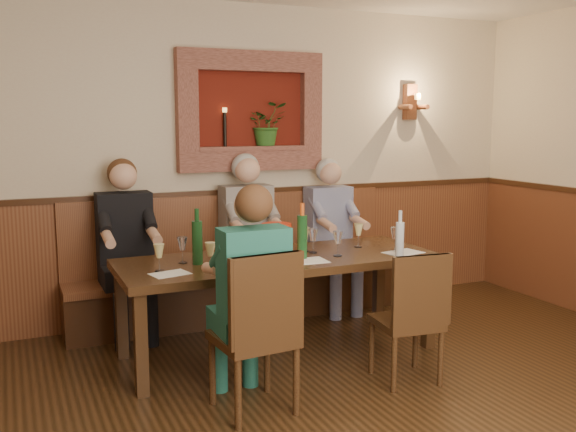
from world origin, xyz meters
The scene contains 31 objects.
room_shell centered at (0.00, 0.00, 1.89)m, with size 6.04×6.04×2.82m.
wainscoting centered at (0.00, 0.00, 0.59)m, with size 6.02×6.02×1.15m.
wall_niche centered at (0.24, 2.94, 1.81)m, with size 1.36×0.30×1.06m.
wall_sconce centered at (1.90, 2.93, 1.94)m, with size 0.25×0.20×0.35m.
dining_table centered at (0.00, 1.85, 0.68)m, with size 2.40×0.90×0.75m.
bench centered at (0.00, 2.79, 0.33)m, with size 3.00×0.45×1.11m.
chair_near_left centered at (-0.53, 0.98, 0.30)m, with size 0.49×0.49×1.02m.
chair_near_right centered at (0.59, 1.00, 0.26)m, with size 0.44×0.44×0.91m.
person_bench_left centered at (-0.98, 2.69, 0.61)m, with size 0.44×0.54×1.47m.
person_bench_mid centered at (0.08, 2.69, 0.62)m, with size 0.45×0.55×1.48m.
person_bench_right centered at (0.90, 2.69, 0.59)m, with size 0.42×0.51×1.42m.
person_chair_front centered at (-0.53, 1.07, 0.58)m, with size 0.41×0.50×1.40m.
spittoon_bucket centered at (-0.02, 1.84, 0.88)m, with size 0.23×0.23×0.26m, color red.
wine_bottle_green_a centered at (0.14, 1.73, 0.92)m, with size 0.10×0.10×0.42m.
wine_bottle_green_b centered at (-0.62, 1.87, 0.92)m, with size 0.08×0.08×0.40m.
water_bottle centered at (0.84, 1.49, 0.89)m, with size 0.08×0.08×0.35m.
tasting_sheet_a centered at (-0.88, 1.65, 0.75)m, with size 0.25×0.18×0.00m, color white.
tasting_sheet_b centered at (0.13, 1.63, 0.75)m, with size 0.31×0.22×0.00m, color white.
tasting_sheet_c centered at (0.95, 1.60, 0.75)m, with size 0.29×0.20×0.00m, color white.
tasting_sheet_d centered at (-0.36, 1.57, 0.75)m, with size 0.26×0.19×0.00m, color white.
wine_glass_0 centered at (-0.93, 1.75, 0.85)m, with size 0.08×0.08×0.19m, color #D9CC81, non-canonical shape.
wine_glass_1 centered at (-0.71, 1.94, 0.85)m, with size 0.08×0.08×0.19m, color white, non-canonical shape.
wine_glass_2 centered at (-0.59, 1.66, 0.85)m, with size 0.08×0.08×0.19m, color #D9CC81, non-canonical shape.
wine_glass_3 centered at (-0.24, 1.89, 0.85)m, with size 0.08×0.08×0.19m, color white, non-canonical shape.
wine_glass_4 centered at (-0.12, 1.68, 0.85)m, with size 0.08×0.08×0.19m, color #D9CC81, non-canonical shape.
wine_glass_5 centered at (0.27, 1.95, 0.85)m, with size 0.08×0.08×0.19m, color #D9CC81, non-canonical shape.
wine_glass_6 centered at (0.42, 1.70, 0.85)m, with size 0.08×0.08×0.19m, color white, non-canonical shape.
wine_glass_7 centered at (0.74, 1.94, 0.85)m, with size 0.08×0.08×0.19m, color #D9CC81, non-canonical shape.
wine_glass_8 centered at (0.92, 1.68, 0.85)m, with size 0.08×0.08×0.19m, color white, non-canonical shape.
wine_glass_9 centered at (-0.17, 1.49, 0.85)m, with size 0.08×0.08×0.19m, color #D9CC81, non-canonical shape.
wine_glass_10 centered at (0.30, 1.88, 0.85)m, with size 0.08×0.08×0.19m, color white, non-canonical shape.
Camera 1 is at (-1.85, -2.51, 1.78)m, focal length 40.00 mm.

